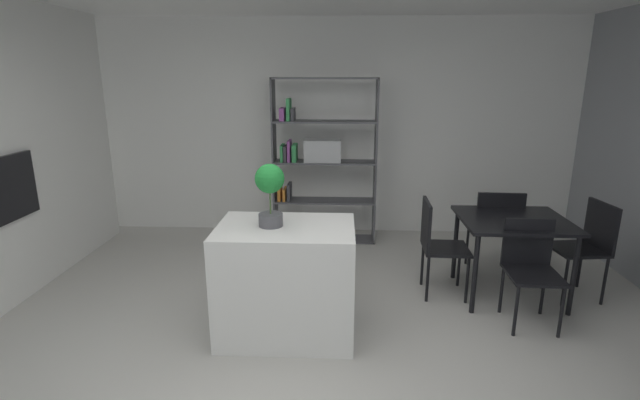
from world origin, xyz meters
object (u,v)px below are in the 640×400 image
at_px(kitchen_island, 287,280).
at_px(dining_chair_island_side, 436,240).
at_px(potted_plant_on_island, 270,188).
at_px(dining_chair_near, 530,262).
at_px(dining_chair_window_side, 588,241).
at_px(open_bookshelf, 318,157).
at_px(dining_chair_far, 496,225).
at_px(dining_table, 513,228).
at_px(built_in_oven, 11,188).

xyz_separation_m(kitchen_island, dining_chair_island_side, (1.31, 0.75, 0.09)).
height_order(potted_plant_on_island, dining_chair_island_side, potted_plant_on_island).
xyz_separation_m(dining_chair_near, dining_chair_window_side, (0.69, 0.46, 0.03)).
relative_size(open_bookshelf, dining_chair_window_side, 2.18).
distance_m(potted_plant_on_island, dining_chair_far, 2.51).
relative_size(potted_plant_on_island, dining_table, 0.51).
bearing_deg(dining_table, potted_plant_on_island, -160.55).
bearing_deg(dining_chair_window_side, built_in_oven, -93.64).
distance_m(built_in_oven, dining_chair_far, 4.57).
relative_size(dining_chair_window_side, dining_chair_far, 1.00).
relative_size(built_in_oven, dining_chair_near, 0.71).
relative_size(potted_plant_on_island, dining_chair_island_side, 0.53).
bearing_deg(dining_chair_island_side, built_in_oven, 96.00).
bearing_deg(dining_table, kitchen_island, -159.49).
bearing_deg(kitchen_island, dining_chair_window_side, 15.77).
xyz_separation_m(dining_table, dining_chair_near, (0.00, -0.45, -0.15)).
relative_size(open_bookshelf, dining_chair_island_side, 2.19).
bearing_deg(dining_chair_near, open_bookshelf, 136.18).
height_order(potted_plant_on_island, dining_chair_far, potted_plant_on_island).
bearing_deg(dining_table, dining_chair_near, -89.67).
bearing_deg(dining_table, dining_chair_island_side, 179.77).
relative_size(built_in_oven, dining_chair_window_side, 0.68).
relative_size(dining_chair_near, dining_chair_island_side, 0.95).
relative_size(open_bookshelf, dining_chair_far, 2.18).
height_order(built_in_oven, potted_plant_on_island, potted_plant_on_island).
bearing_deg(kitchen_island, built_in_oven, 169.42).
relative_size(dining_chair_near, dining_chair_far, 0.95).
bearing_deg(open_bookshelf, dining_chair_window_side, -29.21).
bearing_deg(dining_chair_near, dining_chair_window_side, 35.37).
height_order(built_in_oven, dining_chair_window_side, built_in_oven).
height_order(built_in_oven, dining_chair_near, built_in_oven).
relative_size(kitchen_island, dining_chair_near, 1.22).
bearing_deg(dining_chair_island_side, open_bookshelf, 40.85).
distance_m(dining_table, dining_chair_island_side, 0.70).
xyz_separation_m(built_in_oven, potted_plant_on_island, (2.37, -0.46, 0.13)).
bearing_deg(open_bookshelf, dining_chair_island_side, -50.81).
xyz_separation_m(open_bookshelf, dining_table, (1.86, -1.44, -0.38)).
relative_size(dining_table, dining_chair_near, 1.10).
height_order(potted_plant_on_island, dining_chair_window_side, potted_plant_on_island).
distance_m(dining_chair_near, dining_chair_island_side, 0.83).
xyz_separation_m(kitchen_island, dining_chair_far, (2.00, 1.20, 0.10)).
relative_size(dining_chair_window_side, dining_chair_island_side, 1.00).
distance_m(open_bookshelf, dining_chair_far, 2.16).
distance_m(dining_table, dining_chair_window_side, 0.70).
xyz_separation_m(built_in_oven, dining_chair_window_side, (5.17, 0.30, -0.52)).
xyz_separation_m(open_bookshelf, dining_chair_far, (1.86, -0.99, -0.50)).
height_order(dining_chair_near, dining_chair_window_side, dining_chair_window_side).
xyz_separation_m(kitchen_island, dining_table, (2.00, 0.75, 0.22)).
bearing_deg(built_in_oven, kitchen_island, -10.58).
bearing_deg(potted_plant_on_island, open_bookshelf, 83.42).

